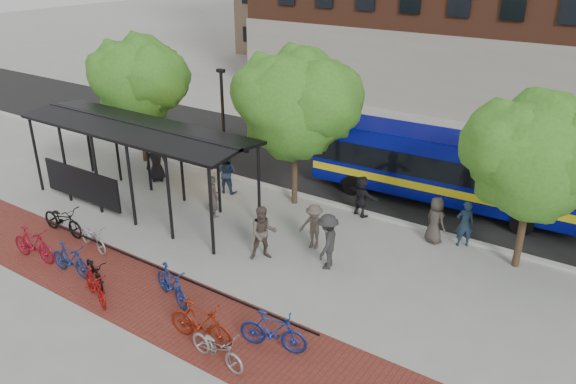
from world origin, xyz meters
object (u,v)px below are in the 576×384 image
Objects in this scene: bike_10 at (217,348)px; pedestrian_9 at (328,242)px; tree_b at (298,99)px; bike_1 at (33,244)px; bus_shelter at (134,137)px; bike_5 at (95,286)px; pedestrian_1 at (214,196)px; pedestrian_7 at (465,224)px; pedestrian_2 at (226,172)px; bike_11 at (273,331)px; bike_2 at (93,237)px; bike_9 at (200,323)px; pedestrian_3 at (314,227)px; bus at (443,165)px; lamp_post_left at (223,123)px; bike_0 at (63,220)px; bike_4 at (94,271)px; pedestrian_6 at (435,220)px; bike_7 at (171,284)px; tree_a at (139,77)px; pedestrian_0 at (156,161)px; pedestrian_8 at (263,233)px; pedestrian_5 at (361,196)px; bike_3 at (71,260)px; tree_c at (540,153)px.

pedestrian_9 is (-0.06, 5.68, 0.49)m from bike_10.
tree_b is 10.92m from bike_1.
bike_5 is at bearing -53.85° from bus_shelter.
pedestrian_1 is 0.97× the size of pedestrian_7.
pedestrian_9 is (3.65, -3.72, -3.48)m from tree_b.
bike_11 is at bearing 125.64° from pedestrian_2.
bike_5 is at bearing -54.82° from pedestrian_9.
bike_2 is at bearing 95.04° from pedestrian_1.
pedestrian_3 is at bearing -3.28° from bike_9.
bike_10 reaches higher than bike_2.
bus is 6.29× the size of pedestrian_7.
lamp_post_left is at bearing 31.55° from bike_9.
bike_1 is at bearing -154.93° from bike_0.
bike_0 is at bearing 70.51° from bike_11.
pedestrian_6 is (8.02, 8.72, 0.44)m from bike_4.
tree_b is at bearing 119.85° from pedestrian_3.
pedestrian_6 is at bearing -0.05° from tree_b.
bike_7 is 1.09× the size of pedestrian_7.
bike_9 is at bearing -93.72° from bike_2.
tree_a is 3.28× the size of pedestrian_2.
tree_b reaches higher than pedestrian_3.
pedestrian_8 reaches higher than pedestrian_0.
bike_2 is at bearing 64.86° from pedestrian_6.
tree_b is at bearing 0.00° from tree_a.
pedestrian_9 is at bearing -51.92° from pedestrian_3.
tree_b reaches higher than bike_2.
pedestrian_8 is at bearing -135.78° from pedestrian_3.
lamp_post_left reaches higher than pedestrian_3.
bike_4 is at bearing 75.75° from pedestrian_6.
lamp_post_left reaches higher than pedestrian_2.
pedestrian_7 reaches higher than bike_10.
pedestrian_5 is at bearing 4.77° from bike_7.
bike_10 is (5.74, -0.68, 0.04)m from bike_4.
pedestrian_1 reaches higher than bike_11.
tree_b reaches higher than bus_shelter.
pedestrian_6 is 0.90× the size of pedestrian_8.
bike_11 is (7.65, 0.69, 0.02)m from bike_3.
bike_5 is (-1.20, -9.35, -3.93)m from tree_b.
pedestrian_1 is (-7.01, -6.28, -0.84)m from bus.
pedestrian_6 is (11.76, 7.17, 0.32)m from bike_0.
lamp_post_left is at bearing 26.91° from pedestrian_6.
pedestrian_7 is at bearing -29.95° from bike_11.
tree_c reaches higher than bike_9.
bus_shelter is 7.67m from bike_7.
pedestrian_0 is (-5.50, 7.82, 0.40)m from bike_5.
bike_9 is 10.13m from pedestrian_2.
bike_3 is 0.96× the size of bike_11.
bike_4 is 6.63m from bike_11.
pedestrian_9 reaches higher than pedestrian_1.
pedestrian_8 is at bearing 73.28° from pedestrian_6.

